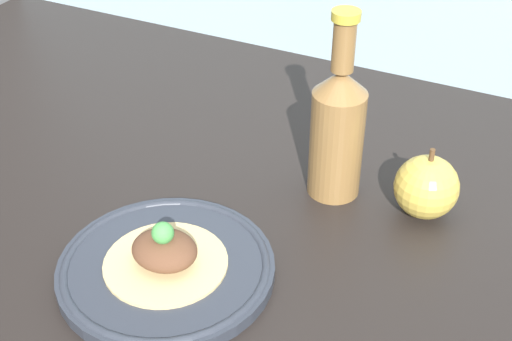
# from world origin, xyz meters

# --- Properties ---
(ground_plane) EXTENTS (1.80, 1.10, 0.04)m
(ground_plane) POSITION_xyz_m (0.00, 0.00, -0.02)
(ground_plane) COLOR black
(plate) EXTENTS (0.27, 0.27, 0.02)m
(plate) POSITION_xyz_m (-0.09, -0.13, 0.01)
(plate) COLOR #2D333D
(plate) RESTS_ON ground_plane
(plated_food) EXTENTS (0.16, 0.16, 0.06)m
(plated_food) POSITION_xyz_m (-0.09, -0.13, 0.04)
(plated_food) COLOR #D6BC7F
(plated_food) RESTS_ON plate
(cider_bottle) EXTENTS (0.08, 0.08, 0.28)m
(cider_bottle) POSITION_xyz_m (0.03, 0.13, 0.11)
(cider_bottle) COLOR olive
(cider_bottle) RESTS_ON ground_plane
(apple) EXTENTS (0.09, 0.09, 0.11)m
(apple) POSITION_xyz_m (0.17, 0.13, 0.04)
(apple) COLOR gold
(apple) RESTS_ON ground_plane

